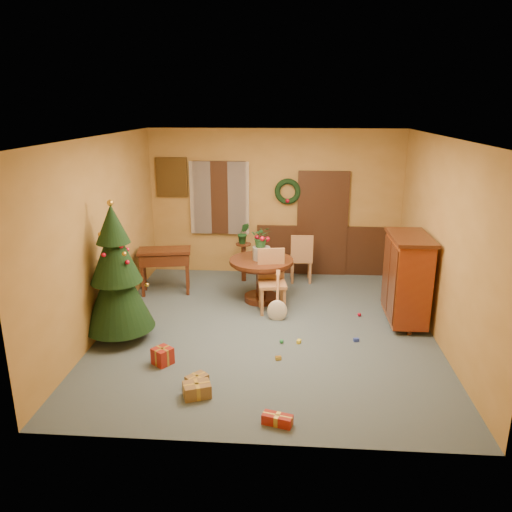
# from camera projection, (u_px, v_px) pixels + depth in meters

# --- Properties ---
(room_envelope) EXTENTS (5.50, 5.50, 5.50)m
(room_envelope) POSITION_uv_depth(u_px,v_px,m) (285.00, 220.00, 9.97)
(room_envelope) COLOR #384952
(room_envelope) RESTS_ON ground
(dining_table) EXTENTS (1.11, 1.11, 0.77)m
(dining_table) POSITION_uv_depth(u_px,v_px,m) (261.00, 272.00, 8.69)
(dining_table) COLOR #32170B
(dining_table) RESTS_ON floor
(urn) EXTENTS (0.30, 0.30, 0.22)m
(urn) POSITION_uv_depth(u_px,v_px,m) (261.00, 253.00, 8.59)
(urn) COLOR slate
(urn) RESTS_ON dining_table
(centerpiece_plant) EXTENTS (0.33, 0.29, 0.37)m
(centerpiece_plant) POSITION_uv_depth(u_px,v_px,m) (261.00, 237.00, 8.51)
(centerpiece_plant) COLOR #1E4C23
(centerpiece_plant) RESTS_ON urn
(chair_near) EXTENTS (0.51, 0.51, 1.04)m
(chair_near) POSITION_uv_depth(u_px,v_px,m) (272.00, 278.00, 8.32)
(chair_near) COLOR olive
(chair_near) RESTS_ON floor
(chair_far) EXTENTS (0.44, 0.44, 0.97)m
(chair_far) POSITION_uv_depth(u_px,v_px,m) (301.00, 257.00, 9.62)
(chair_far) COLOR olive
(chair_far) RESTS_ON floor
(guitar) EXTENTS (0.33, 0.50, 0.74)m
(guitar) POSITION_uv_depth(u_px,v_px,m) (277.00, 298.00, 7.95)
(guitar) COLOR beige
(guitar) RESTS_ON floor
(plant_stand) EXTENTS (0.29, 0.29, 0.76)m
(plant_stand) POSITION_uv_depth(u_px,v_px,m) (244.00, 258.00, 9.71)
(plant_stand) COLOR #32170B
(plant_stand) RESTS_ON floor
(stand_plant) EXTENTS (0.26, 0.22, 0.41)m
(stand_plant) POSITION_uv_depth(u_px,v_px,m) (243.00, 233.00, 9.57)
(stand_plant) COLOR #19471E
(stand_plant) RESTS_ON plant_stand
(christmas_tree) EXTENTS (1.01, 1.01, 2.09)m
(christmas_tree) POSITION_uv_depth(u_px,v_px,m) (116.00, 275.00, 7.14)
(christmas_tree) COLOR #382111
(christmas_tree) RESTS_ON floor
(writing_desk) EXTENTS (1.01, 0.63, 0.83)m
(writing_desk) POSITION_uv_depth(u_px,v_px,m) (165.00, 260.00, 9.05)
(writing_desk) COLOR #32170B
(writing_desk) RESTS_ON floor
(sideboard) EXTENTS (0.59, 1.12, 1.43)m
(sideboard) POSITION_uv_depth(u_px,v_px,m) (407.00, 277.00, 7.74)
(sideboard) COLOR #5B130A
(sideboard) RESTS_ON floor
(gift_a) EXTENTS (0.38, 0.33, 0.17)m
(gift_a) POSITION_uv_depth(u_px,v_px,m) (197.00, 390.00, 5.93)
(gift_a) COLOR brown
(gift_a) RESTS_ON floor
(gift_b) EXTENTS (0.32, 0.32, 0.23)m
(gift_b) POSITION_uv_depth(u_px,v_px,m) (163.00, 356.00, 6.66)
(gift_b) COLOR maroon
(gift_b) RESTS_ON floor
(gift_c) EXTENTS (0.30, 0.31, 0.14)m
(gift_c) POSITION_uv_depth(u_px,v_px,m) (197.00, 380.00, 6.16)
(gift_c) COLOR brown
(gift_c) RESTS_ON floor
(gift_d) EXTENTS (0.35, 0.22, 0.12)m
(gift_d) POSITION_uv_depth(u_px,v_px,m) (277.00, 420.00, 5.41)
(gift_d) COLOR maroon
(gift_d) RESTS_ON floor
(toy_a) EXTENTS (0.09, 0.07, 0.05)m
(toy_a) POSITION_uv_depth(u_px,v_px,m) (356.00, 340.00, 7.31)
(toy_a) COLOR #263CA7
(toy_a) RESTS_ON floor
(toy_b) EXTENTS (0.06, 0.06, 0.06)m
(toy_b) POSITION_uv_depth(u_px,v_px,m) (282.00, 341.00, 7.26)
(toy_b) COLOR green
(toy_b) RESTS_ON floor
(toy_c) EXTENTS (0.07, 0.09, 0.05)m
(toy_c) POSITION_uv_depth(u_px,v_px,m) (299.00, 342.00, 7.26)
(toy_c) COLOR yellow
(toy_c) RESTS_ON floor
(toy_d) EXTENTS (0.06, 0.06, 0.06)m
(toy_d) POSITION_uv_depth(u_px,v_px,m) (359.00, 315.00, 8.18)
(toy_d) COLOR #B80C26
(toy_d) RESTS_ON floor
(toy_e) EXTENTS (0.09, 0.07, 0.05)m
(toy_e) POSITION_uv_depth(u_px,v_px,m) (278.00, 358.00, 6.79)
(toy_e) COLOR gold
(toy_e) RESTS_ON floor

